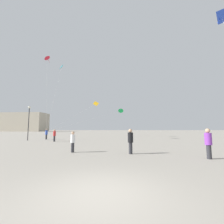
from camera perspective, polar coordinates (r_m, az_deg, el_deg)
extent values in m
plane|color=#9E9689|center=(4.94, -5.15, -28.24)|extent=(300.00, 300.00, 0.00)
cylinder|color=#2D2D33|center=(12.60, -14.48, -12.72)|extent=(0.24, 0.24, 0.74)
cylinder|color=white|center=(12.54, -14.39, -9.60)|extent=(0.35, 0.35, 0.64)
sphere|color=tan|center=(12.51, -14.34, -7.59)|extent=(0.24, 0.24, 0.24)
cylinder|color=#2D2D33|center=(11.59, 6.94, -13.23)|extent=(0.27, 0.27, 0.83)
cylinder|color=black|center=(11.52, 6.89, -9.40)|extent=(0.40, 0.40, 0.72)
sphere|color=tan|center=(11.50, 6.86, -6.94)|extent=(0.27, 0.27, 0.27)
cylinder|color=#2D2D33|center=(28.31, -23.32, -8.55)|extent=(0.26, 0.26, 0.81)
cylinder|color=#3351B7|center=(28.28, -23.26, -7.03)|extent=(0.39, 0.39, 0.70)
sphere|color=tan|center=(28.27, -23.21, -6.05)|extent=(0.26, 0.26, 0.26)
cylinder|color=#2D2D33|center=(11.35, 32.46, -12.46)|extent=(0.28, 0.28, 0.84)
cylinder|color=purple|center=(11.27, 32.23, -8.49)|extent=(0.40, 0.40, 0.73)
sphere|color=tan|center=(11.26, 32.08, -5.92)|extent=(0.28, 0.28, 0.28)
cylinder|color=#2D2D33|center=(23.46, -20.74, -9.31)|extent=(0.25, 0.25, 0.78)
cylinder|color=red|center=(23.43, -20.67, -7.53)|extent=(0.37, 0.37, 0.68)
sphere|color=tan|center=(23.42, -20.63, -6.40)|extent=(0.25, 0.25, 0.25)
cone|color=#1EB2C6|center=(34.80, -18.32, 15.85)|extent=(1.18, 1.32, 0.98)
sphere|color=#1EB2C6|center=(34.67, -18.55, 15.57)|extent=(0.10, 0.10, 0.10)
sphere|color=#1EB2C6|center=(34.54, -18.78, 15.29)|extent=(0.10, 0.10, 0.10)
sphere|color=#1EB2C6|center=(34.41, -19.02, 15.01)|extent=(0.10, 0.10, 0.10)
cylinder|color=silver|center=(30.90, -20.57, 5.74)|extent=(0.48, 4.61, 13.39)
cone|color=green|center=(40.01, 3.29, 0.55)|extent=(1.39, 1.10, 1.10)
sphere|color=green|center=(39.92, 3.47, 0.26)|extent=(0.10, 0.10, 0.10)
sphere|color=green|center=(39.83, 3.64, -0.02)|extent=(0.10, 0.10, 0.10)
sphere|color=green|center=(39.74, 3.82, -0.31)|extent=(0.10, 0.10, 0.10)
cylinder|color=silver|center=(33.20, -7.61, -2.53)|extent=(13.11, 13.96, 5.20)
cone|color=red|center=(29.33, -23.09, 18.09)|extent=(0.88, 0.99, 0.68)
sphere|color=red|center=(29.28, -22.83, 17.68)|extent=(0.10, 0.10, 0.10)
sphere|color=red|center=(29.23, -22.57, 17.26)|extent=(0.10, 0.10, 0.10)
sphere|color=red|center=(29.19, -22.31, 16.84)|extent=(0.10, 0.10, 0.10)
cylinder|color=silver|center=(28.13, -23.17, 5.91)|extent=(0.20, 1.48, 12.34)
pyramid|color=blue|center=(18.86, 35.57, 26.91)|extent=(1.53, 1.23, 0.88)
sphere|color=blue|center=(18.65, 35.37, 26.49)|extent=(0.10, 0.10, 0.10)
sphere|color=blue|center=(18.45, 35.09, 26.09)|extent=(0.10, 0.10, 0.10)
sphere|color=blue|center=(18.25, 34.79, 25.67)|extent=(0.10, 0.10, 0.10)
pyramid|color=yellow|center=(40.19, -6.00, 3.14)|extent=(1.55, 1.26, 0.86)
sphere|color=yellow|center=(39.99, -6.06, 2.85)|extent=(0.10, 0.10, 0.10)
sphere|color=yellow|center=(39.82, -6.09, 2.59)|extent=(0.10, 0.10, 0.10)
sphere|color=yellow|center=(39.66, -6.13, 2.32)|extent=(0.10, 0.10, 0.10)
cylinder|color=silver|center=(33.72, -13.11, -0.96)|extent=(6.61, 13.57, 6.98)
cube|color=#B2A893|center=(108.86, -29.53, -3.33)|extent=(25.20, 13.83, 11.22)
cylinder|color=#2D2D30|center=(27.14, -28.71, -4.01)|extent=(0.12, 0.12, 5.00)
sphere|color=#EAE5C6|center=(27.33, -28.43, 1.55)|extent=(0.36, 0.36, 0.36)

